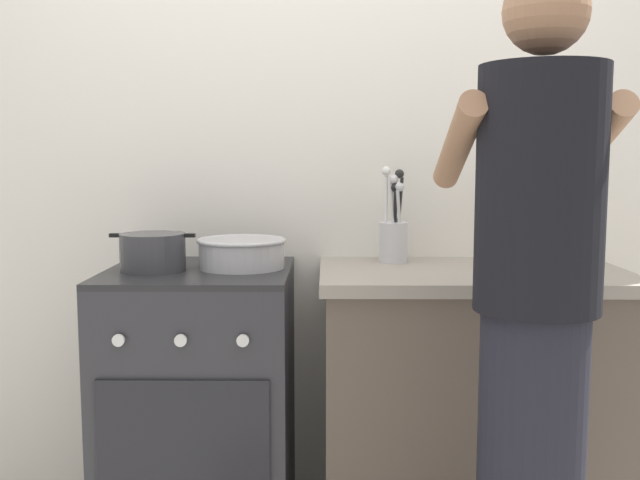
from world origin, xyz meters
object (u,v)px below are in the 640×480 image
object	(u,v)px
person	(535,326)
pot	(153,252)
utensil_crock	(394,234)
oil_bottle	(542,236)
spice_bottle	(488,257)
stove_range	(201,402)
mixing_bowl	(242,252)

from	to	relation	value
person	pot	bearing A→B (deg)	150.92
utensil_crock	pot	bearing A→B (deg)	-165.69
pot	oil_bottle	size ratio (longest dim) A/B	1.06
utensil_crock	spice_bottle	size ratio (longest dim) A/B	3.55
spice_bottle	person	bearing A→B (deg)	-91.49
utensil_crock	oil_bottle	world-z (taller)	utensil_crock
oil_bottle	utensil_crock	bearing A→B (deg)	159.38
stove_range	spice_bottle	bearing A→B (deg)	-1.74
pot	utensil_crock	distance (m)	0.82
stove_range	mixing_bowl	distance (m)	0.52
stove_range	pot	size ratio (longest dim) A/B	3.26
oil_bottle	person	distance (m)	0.67
pot	mixing_bowl	distance (m)	0.29
mixing_bowl	oil_bottle	distance (m)	0.98
stove_range	mixing_bowl	world-z (taller)	mixing_bowl
stove_range	utensil_crock	distance (m)	0.87
stove_range	oil_bottle	bearing A→B (deg)	-0.47
pot	person	distance (m)	1.22
utensil_crock	person	size ratio (longest dim) A/B	0.20
mixing_bowl	oil_bottle	xyz separation A→B (m)	(0.98, -0.04, 0.06)
spice_bottle	oil_bottle	distance (m)	0.19
stove_range	spice_bottle	world-z (taller)	spice_bottle
pot	oil_bottle	world-z (taller)	oil_bottle
oil_bottle	person	size ratio (longest dim) A/B	0.15
pot	oil_bottle	xyz separation A→B (m)	(1.26, 0.03, 0.05)
utensil_crock	oil_bottle	xyz separation A→B (m)	(0.47, -0.18, 0.01)
stove_range	pot	xyz separation A→B (m)	(-0.14, -0.04, 0.51)
pot	utensil_crock	xyz separation A→B (m)	(0.79, 0.20, 0.04)
person	mixing_bowl	bearing A→B (deg)	140.16
stove_range	mixing_bowl	xyz separation A→B (m)	(0.14, 0.03, 0.50)
spice_bottle	person	xyz separation A→B (m)	(-0.02, -0.60, -0.09)
spice_bottle	oil_bottle	size ratio (longest dim) A/B	0.36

